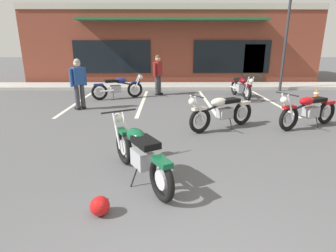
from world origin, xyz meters
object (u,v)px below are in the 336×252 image
Objects in this scene: motorcycle_black_cruiser at (241,87)px; person_in_black_shirt at (158,73)px; motorcycle_silver_naked at (118,87)px; traffic_cone at (316,95)px; person_in_shorts_foreground at (78,81)px; motorcycle_foreground_classic at (139,153)px; motorcycle_red_sportbike at (222,111)px; motorcycle_blue_standard at (308,110)px; parking_lot_lamp_post at (290,17)px; helmet_on_pavement at (100,206)px.

motorcycle_black_cruiser is 1.26× the size of person_in_black_shirt.
motorcycle_silver_naked is 3.76× the size of traffic_cone.
person_in_black_shirt is 3.71m from person_in_shorts_foreground.
motorcycle_foreground_classic is at bearing -90.75° from person_in_black_shirt.
person_in_black_shirt is (-1.77, 4.91, 0.49)m from motorcycle_red_sportbike.
motorcycle_blue_standard is (0.70, -4.06, 0.00)m from motorcycle_black_cruiser.
parking_lot_lamp_post is at bearing 73.99° from motorcycle_blue_standard.
person_in_black_shirt is (0.10, 7.67, 0.49)m from motorcycle_foreground_classic.
traffic_cone is 0.11× the size of parking_lot_lamp_post.
motorcycle_foreground_classic is 1.14× the size of person_in_black_shirt.
parking_lot_lamp_post is at bearing 8.81° from person_in_black_shirt.
motorcycle_red_sportbike is 7.53m from parking_lot_lamp_post.
motorcycle_red_sportbike is 7.26× the size of helmet_on_pavement.
motorcycle_silver_naked is at bearing 102.25° from motorcycle_foreground_classic.
person_in_shorts_foreground reaches higher than helmet_on_pavement.
motorcycle_red_sportbike is at bearing -177.37° from motorcycle_blue_standard.
motorcycle_foreground_classic is at bearing -63.76° from person_in_shorts_foreground.
traffic_cone is (4.32, 3.45, -0.20)m from motorcycle_red_sportbike.
helmet_on_pavement is (-0.43, -0.99, -0.33)m from motorcycle_foreground_classic.
traffic_cone is (8.65, 1.23, -0.69)m from person_in_shorts_foreground.
motorcycle_foreground_classic is 7.31× the size of helmet_on_pavement.
person_in_shorts_foreground is (-4.33, 2.22, 0.49)m from motorcycle_red_sportbike.
motorcycle_silver_naked is at bearing 144.95° from motorcycle_blue_standard.
parking_lot_lamp_post is (2.33, 1.63, 2.76)m from motorcycle_black_cruiser.
traffic_cone is at bearing 38.62° from motorcycle_red_sportbike.
motorcycle_black_cruiser is 3.98× the size of traffic_cone.
motorcycle_foreground_classic is 8.77m from traffic_cone.
motorcycle_red_sportbike is at bearing 55.78° from motorcycle_foreground_classic.
parking_lot_lamp_post reaches higher than person_in_black_shirt.
person_in_black_shirt is at bearing -171.19° from parking_lot_lamp_post.
motorcycle_black_cruiser is at bearing -145.02° from parking_lot_lamp_post.
motorcycle_blue_standard is (2.30, 0.11, 0.00)m from motorcycle_red_sportbike.
helmet_on_pavement is at bearing -93.51° from person_in_black_shirt.
motorcycle_foreground_classic is at bearing 66.40° from helmet_on_pavement.
motorcycle_black_cruiser is 6.26m from person_in_shorts_foreground.
helmet_on_pavement is (2.02, -5.96, -0.82)m from person_in_shorts_foreground.
motorcycle_foreground_classic is at bearing -116.68° from motorcycle_black_cruiser.
motorcycle_foreground_classic and motorcycle_silver_naked have the same top height.
person_in_black_shirt is at bearing 166.53° from traffic_cone.
parking_lot_lamp_post is (8.26, 3.57, 2.28)m from person_in_shorts_foreground.
parking_lot_lamp_post reaches higher than motorcycle_black_cruiser.
person_in_black_shirt reaches higher than motorcycle_blue_standard.
motorcycle_foreground_classic is 0.97× the size of motorcycle_blue_standard.
motorcycle_red_sportbike is 3.56× the size of traffic_cone.
motorcycle_black_cruiser reaches higher than traffic_cone.
parking_lot_lamp_post is (6.24, 9.54, 3.10)m from helmet_on_pavement.
motorcycle_silver_naked is (-3.36, 4.07, 0.00)m from motorcycle_red_sportbike.
motorcycle_red_sportbike is 5.24m from person_in_black_shirt.
parking_lot_lamp_post is at bearing 13.29° from motorcycle_silver_naked.
helmet_on_pavement is at bearing -113.60° from motorcycle_foreground_classic.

